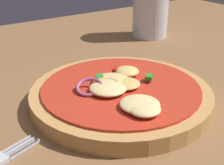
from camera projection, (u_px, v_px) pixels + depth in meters
dining_table at (145, 118)px, 0.40m from camera, size 1.25×1.01×0.03m
pizza at (121, 94)px, 0.40m from camera, size 0.23×0.23×0.04m
beer_glass at (151, 5)px, 0.65m from camera, size 0.07×0.07×0.14m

